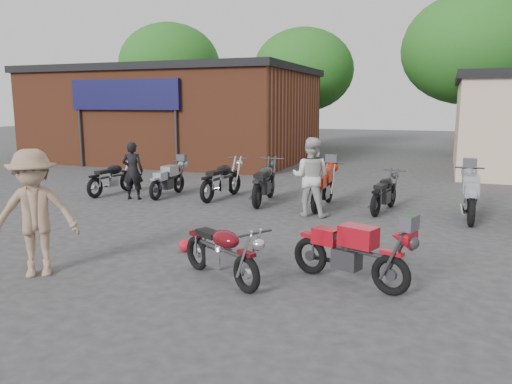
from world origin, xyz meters
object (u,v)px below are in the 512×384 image
(person_light, at_px, (311,177))
(row_bike_6, at_px, (470,193))
(row_bike_5, at_px, (385,190))
(person_dark, at_px, (133,171))
(person_tan, at_px, (34,213))
(row_bike_2, at_px, (222,178))
(row_bike_0, at_px, (112,176))
(helmet, at_px, (186,246))
(row_bike_3, at_px, (264,180))
(vintage_motorcycle, at_px, (222,248))
(sportbike, at_px, (351,249))
(row_bike_1, at_px, (168,178))
(row_bike_4, at_px, (323,185))

(person_light, bearing_deg, row_bike_6, -164.55)
(row_bike_5, xyz_separation_m, row_bike_6, (1.94, -0.13, 0.08))
(person_dark, xyz_separation_m, row_bike_6, (8.71, 0.72, -0.19))
(person_tan, xyz_separation_m, row_bike_2, (-0.00, 6.87, -0.40))
(person_light, xyz_separation_m, row_bike_6, (3.54, 0.99, -0.33))
(person_tan, height_order, row_bike_0, person_tan)
(row_bike_2, bearing_deg, helmet, -156.59)
(row_bike_2, distance_m, row_bike_3, 1.34)
(vintage_motorcycle, relative_size, row_bike_2, 0.87)
(sportbike, height_order, row_bike_1, sportbike)
(person_tan, bearing_deg, row_bike_0, 81.67)
(sportbike, height_order, person_tan, person_tan)
(sportbike, bearing_deg, row_bike_5, 111.61)
(row_bike_0, xyz_separation_m, row_bike_5, (7.82, 0.39, -0.01))
(sportbike, relative_size, helmet, 7.49)
(vintage_motorcycle, height_order, row_bike_0, row_bike_0)
(row_bike_2, bearing_deg, person_light, -107.68)
(sportbike, bearing_deg, row_bike_2, 150.01)
(helmet, height_order, row_bike_2, row_bike_2)
(person_dark, relative_size, row_bike_4, 0.78)
(row_bike_3, height_order, row_bike_4, row_bike_3)
(row_bike_0, bearing_deg, row_bike_6, -82.80)
(person_tan, bearing_deg, row_bike_4, 29.92)
(helmet, bearing_deg, sportbike, -10.97)
(helmet, relative_size, row_bike_4, 0.12)
(person_light, bearing_deg, row_bike_2, -23.94)
(row_bike_2, bearing_deg, row_bike_5, -85.93)
(vintage_motorcycle, relative_size, helmet, 7.11)
(row_bike_4, distance_m, row_bike_6, 3.48)
(row_bike_5, height_order, row_bike_6, row_bike_6)
(sportbike, distance_m, person_tan, 4.84)
(row_bike_4, height_order, row_bike_6, row_bike_6)
(person_light, height_order, row_bike_2, person_light)
(row_bike_6, bearing_deg, row_bike_4, 88.38)
(sportbike, height_order, row_bike_2, row_bike_2)
(person_light, height_order, person_tan, person_tan)
(vintage_motorcycle, relative_size, person_dark, 1.11)
(person_dark, relative_size, row_bike_6, 0.76)
(person_light, distance_m, row_bike_6, 3.69)
(sportbike, distance_m, helmet, 3.18)
(row_bike_0, distance_m, row_bike_4, 6.29)
(row_bike_0, relative_size, row_bike_4, 0.90)
(sportbike, bearing_deg, person_tan, -143.92)
(row_bike_5, bearing_deg, row_bike_6, -83.91)
(person_dark, height_order, row_bike_6, person_dark)
(person_tan, bearing_deg, vintage_motorcycle, -20.62)
(sportbike, distance_m, person_dark, 8.27)
(vintage_motorcycle, bearing_deg, person_light, 119.27)
(person_tan, height_order, row_bike_5, person_tan)
(row_bike_2, xyz_separation_m, row_bike_4, (2.97, -0.24, 0.00))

